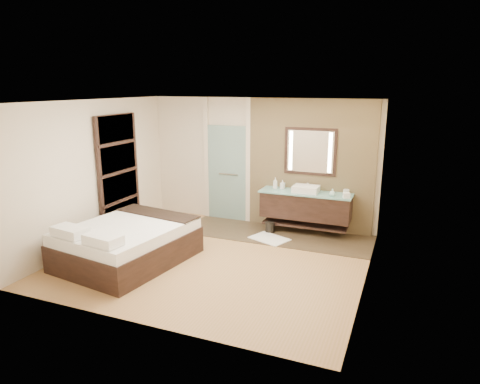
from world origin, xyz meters
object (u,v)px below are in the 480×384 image
at_px(mirror_unit, 310,152).
at_px(vanity, 305,206).
at_px(bed, 127,243).
at_px(waste_bin, 270,227).

bearing_deg(mirror_unit, vanity, -90.00).
xyz_separation_m(mirror_unit, bed, (-2.47, -2.81, -1.32)).
distance_m(bed, waste_bin, 2.94).
xyz_separation_m(vanity, mirror_unit, (0.00, 0.24, 1.07)).
relative_size(vanity, waste_bin, 8.13).
bearing_deg(waste_bin, bed, -127.92).
relative_size(bed, waste_bin, 10.17).
bearing_deg(waste_bin, vanity, 21.70).
relative_size(mirror_unit, waste_bin, 4.66).
bearing_deg(bed, mirror_unit, 57.08).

